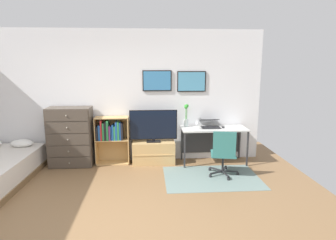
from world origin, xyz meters
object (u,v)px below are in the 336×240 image
object	(u,v)px
television	(153,126)
office_chair	(224,152)
bookshelf	(111,135)
wine_glass	(197,122)
dresser	(71,137)
desk	(213,134)
laptop	(210,124)
tv_stand	(154,152)
bamboo_vase	(186,116)
computer_mouse	(223,127)

from	to	relation	value
television	office_chair	world-z (taller)	television
bookshelf	wine_glass	xyz separation A→B (m)	(1.72, -0.20, 0.28)
dresser	office_chair	size ratio (longest dim) A/B	1.37
dresser	desk	distance (m)	2.87
desk	wine_glass	world-z (taller)	wine_glass
laptop	wine_glass	bearing A→B (deg)	-151.27
office_chair	laptop	xyz separation A→B (m)	(-0.08, 0.83, 0.35)
tv_stand	office_chair	xyz separation A→B (m)	(1.24, -0.81, 0.23)
office_chair	bamboo_vase	distance (m)	1.18
dresser	bookshelf	size ratio (longest dim) A/B	1.22
television	office_chair	xyz separation A→B (m)	(1.24, -0.79, -0.33)
dresser	desk	xyz separation A→B (m)	(2.87, 0.01, 0.01)
desk	computer_mouse	xyz separation A→B (m)	(0.18, -0.09, 0.15)
bookshelf	laptop	world-z (taller)	bookshelf
tv_stand	television	distance (m)	0.56
tv_stand	computer_mouse	distance (m)	1.51
bookshelf	office_chair	world-z (taller)	bookshelf
bookshelf	office_chair	size ratio (longest dim) A/B	1.12
bamboo_vase	dresser	bearing A→B (deg)	-177.36
desk	laptop	size ratio (longest dim) A/B	3.20
dresser	bookshelf	xyz separation A→B (m)	(0.79, 0.06, 0.00)
bookshelf	desk	bearing A→B (deg)	-1.23
dresser	desk	bearing A→B (deg)	0.27
computer_mouse	wine_glass	xyz separation A→B (m)	(-0.54, -0.07, 0.12)
tv_stand	bamboo_vase	size ratio (longest dim) A/B	1.84
television	laptop	world-z (taller)	television
laptop	bamboo_vase	distance (m)	0.52
television	computer_mouse	bearing A→B (deg)	-2.62
tv_stand	laptop	size ratio (longest dim) A/B	2.09
television	desk	distance (m)	1.24
computer_mouse	dresser	bearing A→B (deg)	178.65
computer_mouse	wine_glass	world-z (taller)	wine_glass
dresser	desk	size ratio (longest dim) A/B	0.90
bookshelf	tv_stand	world-z (taller)	bookshelf
bookshelf	tv_stand	xyz separation A→B (m)	(0.85, -0.04, -0.36)
office_chair	bamboo_vase	world-z (taller)	bamboo_vase
television	computer_mouse	distance (m)	1.41
tv_stand	laptop	world-z (taller)	laptop
computer_mouse	wine_glass	distance (m)	0.56
wine_glass	computer_mouse	bearing A→B (deg)	7.14
desk	laptop	distance (m)	0.21
tv_stand	television	xyz separation A→B (m)	(0.00, -0.02, 0.56)
office_chair	wine_glass	distance (m)	0.86
desk	office_chair	distance (m)	0.82
tv_stand	desk	size ratio (longest dim) A/B	0.65
laptop	desk	bearing A→B (deg)	-17.70
dresser	tv_stand	distance (m)	1.68
computer_mouse	bamboo_vase	bearing A→B (deg)	166.26
desk	computer_mouse	distance (m)	0.25
bamboo_vase	wine_glass	bearing A→B (deg)	-52.84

